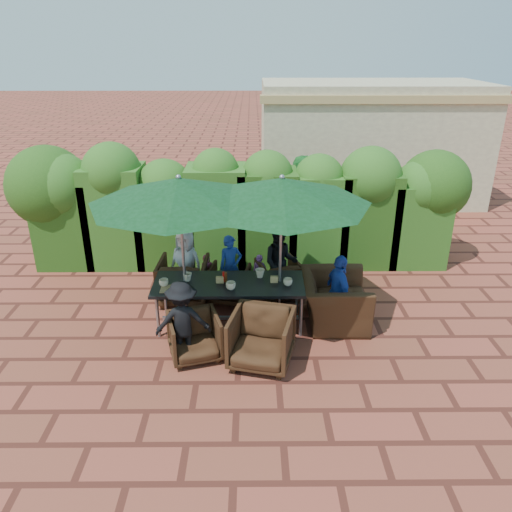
{
  "coord_description": "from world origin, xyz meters",
  "views": [
    {
      "loc": [
        0.21,
        -7.14,
        4.25
      ],
      "look_at": [
        0.26,
        0.4,
        0.96
      ],
      "focal_mm": 35.0,
      "sensor_mm": 36.0,
      "label": 1
    }
  ],
  "objects_px": {
    "umbrella_right": "(282,191)",
    "chair_far_left": "(184,278)",
    "umbrella_left": "(179,191)",
    "chair_end_right": "(335,293)",
    "chair_far_mid": "(229,282)",
    "chair_near_right": "(261,336)",
    "dining_table": "(230,287)",
    "chair_near_left": "(194,335)",
    "chair_far_right": "(279,276)"
  },
  "relations": [
    {
      "from": "umbrella_left",
      "to": "chair_near_left",
      "type": "bearing_deg",
      "value": -76.32
    },
    {
      "from": "chair_far_right",
      "to": "chair_far_left",
      "type": "bearing_deg",
      "value": -10.99
    },
    {
      "from": "chair_far_left",
      "to": "dining_table",
      "type": "bearing_deg",
      "value": 138.21
    },
    {
      "from": "dining_table",
      "to": "chair_far_left",
      "type": "bearing_deg",
      "value": 135.56
    },
    {
      "from": "dining_table",
      "to": "umbrella_left",
      "type": "relative_size",
      "value": 0.89
    },
    {
      "from": "umbrella_right",
      "to": "chair_far_left",
      "type": "xyz_separation_m",
      "value": [
        -1.63,
        0.77,
        -1.79
      ]
    },
    {
      "from": "chair_near_left",
      "to": "chair_near_right",
      "type": "distance_m",
      "value": 0.98
    },
    {
      "from": "chair_far_mid",
      "to": "chair_near_right",
      "type": "bearing_deg",
      "value": 117.83
    },
    {
      "from": "chair_far_mid",
      "to": "chair_near_right",
      "type": "distance_m",
      "value": 1.96
    },
    {
      "from": "chair_near_left",
      "to": "chair_far_mid",
      "type": "bearing_deg",
      "value": 59.94
    },
    {
      "from": "chair_near_left",
      "to": "umbrella_right",
      "type": "bearing_deg",
      "value": 20.29
    },
    {
      "from": "chair_far_mid",
      "to": "dining_table",
      "type": "bearing_deg",
      "value": 106.12
    },
    {
      "from": "umbrella_right",
      "to": "chair_far_mid",
      "type": "relative_size",
      "value": 3.85
    },
    {
      "from": "chair_far_right",
      "to": "dining_table",
      "type": "bearing_deg",
      "value": 33.64
    },
    {
      "from": "chair_far_left",
      "to": "chair_far_mid",
      "type": "height_order",
      "value": "chair_far_left"
    },
    {
      "from": "umbrella_right",
      "to": "chair_near_right",
      "type": "relative_size",
      "value": 3.09
    },
    {
      "from": "chair_far_right",
      "to": "chair_far_mid",
      "type": "bearing_deg",
      "value": -5.31
    },
    {
      "from": "chair_far_left",
      "to": "chair_far_right",
      "type": "xyz_separation_m",
      "value": [
        1.67,
        0.2,
        -0.07
      ]
    },
    {
      "from": "chair_far_right",
      "to": "chair_near_right",
      "type": "xyz_separation_m",
      "value": [
        -0.34,
        -2.07,
        0.07
      ]
    },
    {
      "from": "umbrella_right",
      "to": "chair_near_left",
      "type": "xyz_separation_m",
      "value": [
        -1.27,
        -0.94,
        -1.85
      ]
    },
    {
      "from": "chair_end_right",
      "to": "chair_far_right",
      "type": "bearing_deg",
      "value": 43.47
    },
    {
      "from": "chair_far_right",
      "to": "chair_end_right",
      "type": "distance_m",
      "value": 1.28
    },
    {
      "from": "chair_end_right",
      "to": "chair_near_left",
      "type": "bearing_deg",
      "value": 115.22
    },
    {
      "from": "chair_far_left",
      "to": "chair_far_right",
      "type": "relative_size",
      "value": 1.18
    },
    {
      "from": "chair_far_left",
      "to": "chair_near_right",
      "type": "relative_size",
      "value": 0.99
    },
    {
      "from": "chair_far_left",
      "to": "umbrella_left",
      "type": "bearing_deg",
      "value": 102.75
    },
    {
      "from": "chair_far_mid",
      "to": "chair_near_left",
      "type": "height_order",
      "value": "chair_near_left"
    },
    {
      "from": "umbrella_left",
      "to": "chair_end_right",
      "type": "relative_size",
      "value": 2.27
    },
    {
      "from": "umbrella_right",
      "to": "chair_end_right",
      "type": "relative_size",
      "value": 2.25
    },
    {
      "from": "umbrella_left",
      "to": "chair_near_left",
      "type": "relative_size",
      "value": 3.73
    },
    {
      "from": "umbrella_left",
      "to": "chair_far_left",
      "type": "xyz_separation_m",
      "value": [
        -0.13,
        0.75,
        -1.79
      ]
    },
    {
      "from": "chair_far_right",
      "to": "chair_end_right",
      "type": "relative_size",
      "value": 0.61
    },
    {
      "from": "chair_end_right",
      "to": "dining_table",
      "type": "bearing_deg",
      "value": 94.15
    },
    {
      "from": "chair_far_right",
      "to": "umbrella_left",
      "type": "bearing_deg",
      "value": 14.02
    },
    {
      "from": "umbrella_left",
      "to": "chair_end_right",
      "type": "distance_m",
      "value": 2.93
    },
    {
      "from": "umbrella_left",
      "to": "chair_near_left",
      "type": "xyz_separation_m",
      "value": [
        0.23,
        -0.96,
        -1.85
      ]
    },
    {
      "from": "umbrella_left",
      "to": "chair_far_left",
      "type": "height_order",
      "value": "umbrella_left"
    },
    {
      "from": "chair_far_mid",
      "to": "chair_end_right",
      "type": "distance_m",
      "value": 1.9
    },
    {
      "from": "chair_near_right",
      "to": "umbrella_left",
      "type": "bearing_deg",
      "value": 150.53
    },
    {
      "from": "umbrella_left",
      "to": "chair_far_mid",
      "type": "height_order",
      "value": "umbrella_left"
    },
    {
      "from": "chair_near_right",
      "to": "chair_far_right",
      "type": "bearing_deg",
      "value": 94.39
    },
    {
      "from": "dining_table",
      "to": "chair_far_right",
      "type": "xyz_separation_m",
      "value": [
        0.82,
        1.03,
        -0.31
      ]
    },
    {
      "from": "dining_table",
      "to": "chair_near_left",
      "type": "bearing_deg",
      "value": -118.73
    },
    {
      "from": "umbrella_left",
      "to": "dining_table",
      "type": "bearing_deg",
      "value": -6.26
    },
    {
      "from": "umbrella_right",
      "to": "chair_end_right",
      "type": "distance_m",
      "value": 1.92
    },
    {
      "from": "chair_end_right",
      "to": "umbrella_right",
      "type": "bearing_deg",
      "value": 92.67
    },
    {
      "from": "chair_far_mid",
      "to": "chair_far_right",
      "type": "height_order",
      "value": "chair_far_right"
    },
    {
      "from": "chair_near_left",
      "to": "chair_end_right",
      "type": "relative_size",
      "value": 0.61
    },
    {
      "from": "chair_near_left",
      "to": "chair_near_right",
      "type": "height_order",
      "value": "chair_near_right"
    },
    {
      "from": "dining_table",
      "to": "umbrella_left",
      "type": "bearing_deg",
      "value": 173.74
    }
  ]
}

